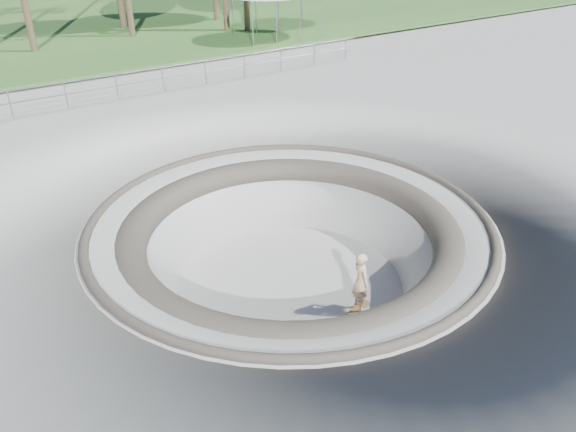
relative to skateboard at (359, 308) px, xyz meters
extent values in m
plane|color=#959691|center=(-0.72, 1.98, 1.84)|extent=(180.00, 180.00, 0.00)
torus|color=#959691|center=(-0.72, 1.98, -0.16)|extent=(14.00, 14.00, 4.00)
cylinder|color=#959691|center=(-0.72, 1.98, -0.11)|extent=(6.60, 6.60, 0.10)
torus|color=#474139|center=(-0.72, 1.98, 1.82)|extent=(10.24, 10.24, 0.24)
torus|color=#474139|center=(-0.72, 1.98, 1.39)|extent=(8.91, 8.91, 0.81)
cube|color=#2C5421|center=(-0.72, 35.98, 2.06)|extent=(180.00, 36.00, 0.12)
ellipsoid|color=brown|center=(7.28, 61.98, -6.03)|extent=(61.60, 44.00, 28.60)
ellipsoid|color=brown|center=(34.28, 53.98, -3.52)|extent=(42.00, 30.00, 19.50)
cylinder|color=gray|center=(-0.72, 13.98, 3.01)|extent=(25.00, 0.05, 0.05)
cylinder|color=gray|center=(-0.72, 13.98, 2.56)|extent=(25.00, 0.05, 0.05)
cube|color=olive|center=(0.00, 0.00, 0.01)|extent=(0.79, 0.40, 0.02)
cylinder|color=silver|center=(0.00, 0.00, -0.03)|extent=(0.07, 0.16, 0.03)
cylinder|color=silver|center=(0.00, 0.00, -0.03)|extent=(0.07, 0.16, 0.03)
cylinder|color=beige|center=(0.00, 0.00, -0.03)|extent=(0.06, 0.04, 0.06)
cylinder|color=beige|center=(0.00, 0.00, -0.03)|extent=(0.06, 0.04, 0.06)
cylinder|color=beige|center=(0.00, 0.00, -0.03)|extent=(0.06, 0.04, 0.06)
cylinder|color=beige|center=(0.00, 0.00, -0.03)|extent=(0.06, 0.04, 0.06)
imported|color=#DAAB8D|center=(0.00, 0.00, 0.81)|extent=(0.51, 0.66, 1.59)
cylinder|color=gray|center=(8.95, 18.52, 3.27)|extent=(0.06, 0.06, 2.30)
cylinder|color=gray|center=(11.87, 18.52, 3.27)|extent=(0.06, 0.06, 2.30)
cylinder|color=gray|center=(8.95, 21.44, 3.27)|extent=(0.06, 0.06, 2.30)
cylinder|color=gray|center=(11.87, 21.44, 3.27)|extent=(0.06, 0.06, 2.30)
cylinder|color=gray|center=(10.54, 18.46, 3.31)|extent=(0.06, 0.06, 2.39)
cylinder|color=gray|center=(13.58, 18.46, 3.31)|extent=(0.06, 0.06, 2.39)
cylinder|color=gray|center=(10.54, 21.50, 3.31)|extent=(0.06, 0.06, 2.39)
cylinder|color=gray|center=(13.58, 21.50, 3.31)|extent=(0.06, 0.06, 2.39)
camera|label=1|loc=(-7.92, -8.13, 8.77)|focal=35.00mm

